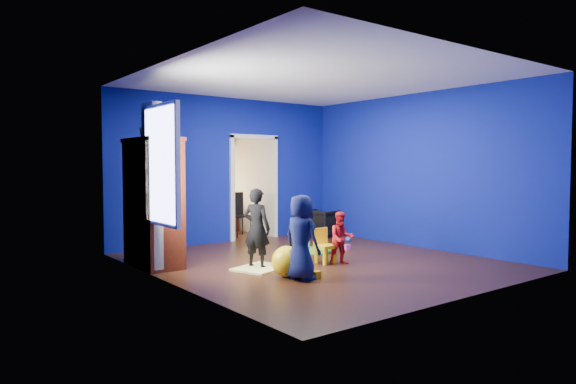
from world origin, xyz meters
TOP-DOWN VIEW (x-y plane):
  - floor at (0.00, 0.00)m, footprint 5.00×5.50m
  - ceiling at (0.00, 0.00)m, footprint 5.00×5.50m
  - wall_back at (0.00, 2.75)m, footprint 5.00×0.02m
  - wall_front at (0.00, -2.75)m, footprint 5.00×0.02m
  - wall_left at (-2.50, 0.00)m, footprint 0.02×5.50m
  - wall_right at (2.50, 0.00)m, footprint 0.02×5.50m
  - alcove at (0.60, 3.62)m, footprint 1.00×1.75m
  - armchair at (1.98, 2.20)m, footprint 0.80×0.79m
  - child_black at (-1.04, 0.17)m, footprint 0.44×0.52m
  - child_navy at (-1.00, -0.85)m, footprint 0.45×0.61m
  - toddler_red at (0.18, -0.38)m, footprint 0.50×0.45m
  - vase at (-2.22, 0.94)m, footprint 0.23×0.23m
  - potted_plant at (-2.22, 1.46)m, footprint 0.23×0.23m
  - tv_armoire at (-2.22, 1.24)m, footprint 0.58×1.14m
  - crt_tv at (-2.18, 1.24)m, footprint 0.46×0.70m
  - yellow_blanket at (-1.04, 0.07)m, footprint 0.90×0.81m
  - hopper_ball at (-1.05, -0.60)m, footprint 0.43×0.43m
  - kid_chair at (0.03, -0.18)m, footprint 0.28×0.28m
  - play_mat at (0.53, 0.87)m, footprint 0.84×0.84m
  - toy_arch at (0.53, 0.87)m, footprint 0.55×0.59m
  - window_left at (-2.48, 0.35)m, footprint 0.03×0.95m
  - curtain at (-2.37, 0.90)m, footprint 0.14×0.42m
  - doorway at (0.60, 2.75)m, footprint 1.16×0.10m
  - study_desk at (0.60, 4.26)m, footprint 0.88×0.44m
  - desk_monitor at (0.60, 4.38)m, footprint 0.40×0.05m
  - desk_lamp at (0.32, 4.32)m, footprint 0.14×0.14m
  - folding_chair at (0.60, 3.30)m, footprint 0.40×0.40m
  - book_shelf at (0.60, 4.37)m, footprint 0.88×0.24m
  - toy_0 at (1.90, 1.26)m, footprint 0.11×0.11m
  - toy_1 at (-0.78, -0.92)m, footprint 0.10×0.08m
  - toy_2 at (0.67, 0.49)m, footprint 0.11×0.11m
  - toy_3 at (1.19, 0.55)m, footprint 0.10×0.08m

SIDE VIEW (x-z plane):
  - floor at x=0.00m, z-range -0.01..0.01m
  - play_mat at x=0.53m, z-range 0.00..0.02m
  - yellow_blanket at x=-1.04m, z-range 0.00..0.03m
  - toy_arch at x=0.53m, z-range -0.36..0.40m
  - toy_1 at x=-0.78m, z-range 0.00..0.10m
  - toy_3 at x=1.19m, z-range 0.00..0.10m
  - toy_0 at x=1.90m, z-range 0.00..0.11m
  - toy_2 at x=0.67m, z-range 0.00..0.11m
  - hopper_ball at x=-1.05m, z-range 0.00..0.43m
  - kid_chair at x=0.03m, z-range 0.00..0.50m
  - armchair at x=1.98m, z-range 0.00..0.59m
  - study_desk at x=0.60m, z-range 0.00..0.75m
  - toddler_red at x=0.18m, z-range 0.00..0.82m
  - folding_chair at x=0.60m, z-range 0.00..0.92m
  - child_navy at x=-1.00m, z-range 0.00..1.15m
  - child_black at x=-1.04m, z-range 0.00..1.21m
  - desk_lamp at x=0.32m, z-range 0.86..1.00m
  - desk_monitor at x=0.60m, z-range 0.79..1.11m
  - tv_armoire at x=-2.22m, z-range 0.00..1.96m
  - crt_tv at x=-2.18m, z-range 0.75..1.29m
  - doorway at x=0.60m, z-range 0.00..2.10m
  - alcove at x=0.60m, z-range 0.00..2.50m
  - curtain at x=-2.37m, z-range 0.05..2.45m
  - wall_back at x=0.00m, z-range 0.00..2.90m
  - wall_front at x=0.00m, z-range 0.00..2.90m
  - wall_left at x=-2.50m, z-range 0.00..2.90m
  - wall_right at x=2.50m, z-range 0.00..2.90m
  - window_left at x=-2.48m, z-range 0.77..2.33m
  - book_shelf at x=0.60m, z-range 2.00..2.04m
  - vase at x=-2.22m, z-range 1.96..2.15m
  - potted_plant at x=-2.22m, z-range 1.96..2.37m
  - ceiling at x=0.00m, z-range 2.90..2.90m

